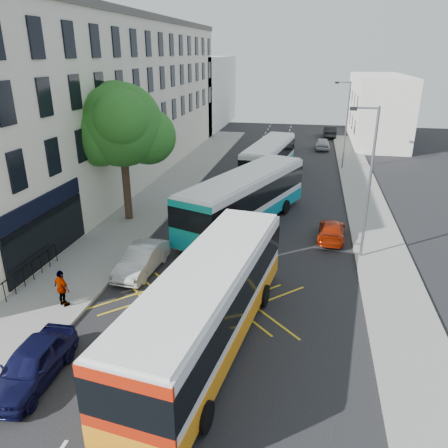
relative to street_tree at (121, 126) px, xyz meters
The scene contains 20 objects.
ground 18.33m from the street_tree, 60.38° to the right, with size 120.00×120.00×0.00m, color black.
pavement_left 6.22m from the street_tree, 73.47° to the left, with size 5.00×70.00×0.15m, color gray.
pavement_right 17.17m from the street_tree, ahead, with size 3.00×70.00×0.15m, color gray.
terrace_main 11.00m from the street_tree, 119.95° to the left, with size 8.30×45.00×13.50m.
terrace_far 40.43m from the street_tree, 97.81° to the left, with size 8.00×20.00×10.00m, color silver.
building_right 38.43m from the street_tree, 59.43° to the left, with size 6.00×18.00×8.00m, color silver.
street_tree is the anchor object (origin of this frame).
lamp_near 15.10m from the street_tree, 11.40° to the right, with size 1.45×0.15×8.00m.
lamp_far 22.57m from the street_tree, 49.19° to the left, with size 1.45×0.15×8.00m.
railings 11.22m from the street_tree, 97.02° to the right, with size 0.08×5.60×1.14m, color black, non-canonical shape.
bus_near 15.22m from the street_tree, 55.05° to the right, with size 4.34×12.37×3.41m.
bus_mid 9.00m from the street_tree, ahead, with size 6.89×12.45×3.44m.
bus_far 16.21m from the street_tree, 58.73° to the left, with size 4.00×11.30×3.11m.
parked_car_blue 16.44m from the street_tree, 79.15° to the right, with size 1.63×4.05×1.38m, color #0D0E34.
parked_car_silver 9.55m from the street_tree, 62.15° to the right, with size 1.45×4.17×1.37m, color #AFB2B7.
red_hatchback 14.49m from the street_tree, ahead, with size 1.56×3.83×1.11m, color #A32207.
distant_car_grey 26.62m from the street_tree, 71.96° to the left, with size 2.46×5.33×1.48m, color #383B3F.
distant_car_silver 29.73m from the street_tree, 63.58° to the left, with size 1.60×3.99×1.36m, color #AAACB2.
distant_car_dark 37.54m from the street_tree, 67.83° to the left, with size 1.59×4.57×1.50m, color black.
pedestrian_far 12.12m from the street_tree, 82.04° to the right, with size 1.00×0.42×1.71m, color gray.
Camera 1 is at (3.18, -10.75, 10.57)m, focal length 35.00 mm.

